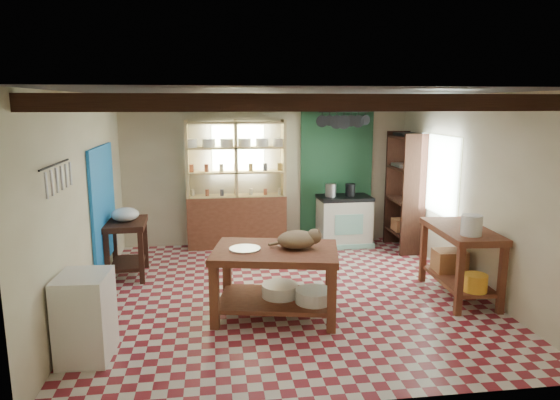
{
  "coord_description": "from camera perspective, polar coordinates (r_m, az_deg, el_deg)",
  "views": [
    {
      "loc": [
        -0.95,
        -6.17,
        2.48
      ],
      "look_at": [
        -0.07,
        0.3,
        1.21
      ],
      "focal_mm": 32.0,
      "sensor_mm": 36.0,
      "label": 1
    }
  ],
  "objects": [
    {
      "name": "floor",
      "position": [
        6.72,
        0.93,
        -10.7
      ],
      "size": [
        5.0,
        5.0,
        0.02
      ],
      "primitive_type": "cube",
      "color": "maroon",
      "rests_on": "ground"
    },
    {
      "name": "ceiling",
      "position": [
        6.24,
        1.01,
        12.15
      ],
      "size": [
        5.0,
        5.0,
        0.02
      ],
      "primitive_type": "cube",
      "color": "#4B4C51",
      "rests_on": "wall_back"
    },
    {
      "name": "wall_back",
      "position": [
        8.8,
        -1.51,
        3.33
      ],
      "size": [
        5.0,
        0.04,
        2.6
      ],
      "primitive_type": "cube",
      "color": "beige",
      "rests_on": "floor"
    },
    {
      "name": "wall_front",
      "position": [
        3.97,
        6.5,
        -6.29
      ],
      "size": [
        5.0,
        0.04,
        2.6
      ],
      "primitive_type": "cube",
      "color": "beige",
      "rests_on": "floor"
    },
    {
      "name": "wall_left",
      "position": [
        6.47,
        -21.49,
        -0.24
      ],
      "size": [
        0.04,
        5.0,
        2.6
      ],
      "primitive_type": "cube",
      "color": "beige",
      "rests_on": "floor"
    },
    {
      "name": "wall_right",
      "position": [
        7.17,
        21.14,
        0.82
      ],
      "size": [
        0.04,
        5.0,
        2.6
      ],
      "primitive_type": "cube",
      "color": "beige",
      "rests_on": "floor"
    },
    {
      "name": "ceiling_beams",
      "position": [
        6.24,
        1.0,
        11.05
      ],
      "size": [
        5.0,
        3.8,
        0.15
      ],
      "primitive_type": "cube",
      "color": "#361C13",
      "rests_on": "ceiling"
    },
    {
      "name": "blue_wall_patch",
      "position": [
        7.36,
        -19.54,
        -0.4
      ],
      "size": [
        0.04,
        1.4,
        1.6
      ],
      "primitive_type": "cube",
      "color": "blue",
      "rests_on": "wall_left"
    },
    {
      "name": "green_wall_patch",
      "position": [
        9.0,
        6.46,
        3.11
      ],
      "size": [
        1.3,
        0.04,
        2.3
      ],
      "primitive_type": "cube",
      "color": "#1E4B2E",
      "rests_on": "wall_back"
    },
    {
      "name": "window_back",
      "position": [
        8.7,
        -4.8,
        5.86
      ],
      "size": [
        0.9,
        0.02,
        0.8
      ],
      "primitive_type": "cube",
      "color": "silver",
      "rests_on": "wall_back"
    },
    {
      "name": "window_right",
      "position": [
        8.02,
        17.65,
        2.79
      ],
      "size": [
        0.02,
        1.3,
        1.2
      ],
      "primitive_type": "cube",
      "color": "silver",
      "rests_on": "wall_right"
    },
    {
      "name": "utensil_rail",
      "position": [
        5.23,
        -24.25,
        2.4
      ],
      "size": [
        0.06,
        0.9,
        0.28
      ],
      "primitive_type": "cube",
      "color": "black",
      "rests_on": "wall_left"
    },
    {
      "name": "pot_rack",
      "position": [
        8.51,
        7.29,
        8.93
      ],
      "size": [
        0.86,
        0.12,
        0.36
      ],
      "primitive_type": "cube",
      "color": "black",
      "rests_on": "ceiling"
    },
    {
      "name": "shelving_unit",
      "position": [
        8.6,
        -5.01,
        1.76
      ],
      "size": [
        1.7,
        0.34,
        2.2
      ],
      "primitive_type": "cube",
      "color": "tan",
      "rests_on": "floor"
    },
    {
      "name": "tall_rack",
      "position": [
        8.73,
        14.08,
        0.94
      ],
      "size": [
        0.4,
        0.86,
        2.0
      ],
      "primitive_type": "cube",
      "color": "#361C13",
      "rests_on": "floor"
    },
    {
      "name": "work_table",
      "position": [
        5.94,
        -0.52,
        -9.39
      ],
      "size": [
        1.6,
        1.23,
        0.81
      ],
      "primitive_type": "cube",
      "rotation": [
        0.0,
        0.0,
        -0.21
      ],
      "color": "brown",
      "rests_on": "floor"
    },
    {
      "name": "stove",
      "position": [
        8.86,
        7.32,
        -2.35
      ],
      "size": [
        0.92,
        0.63,
        0.88
      ],
      "primitive_type": "cube",
      "rotation": [
        0.0,
        0.0,
        0.03
      ],
      "color": "beige",
      "rests_on": "floor"
    },
    {
      "name": "prep_table",
      "position": [
        7.55,
        -17.06,
        -5.35
      ],
      "size": [
        0.59,
        0.84,
        0.82
      ],
      "primitive_type": "cube",
      "rotation": [
        0.0,
        0.0,
        0.04
      ],
      "color": "#361C13",
      "rests_on": "floor"
    },
    {
      "name": "white_cabinet",
      "position": [
        5.35,
        -21.36,
        -12.29
      ],
      "size": [
        0.51,
        0.6,
        0.86
      ],
      "primitive_type": "cube",
      "rotation": [
        0.0,
        0.0,
        -0.06
      ],
      "color": "white",
      "rests_on": "floor"
    },
    {
      "name": "right_counter",
      "position": [
        6.88,
        19.83,
        -6.71
      ],
      "size": [
        0.71,
        1.31,
        0.92
      ],
      "primitive_type": "cube",
      "rotation": [
        0.0,
        0.0,
        -0.05
      ],
      "color": "brown",
      "rests_on": "floor"
    },
    {
      "name": "cat",
      "position": [
        5.81,
        1.97,
        -4.55
      ],
      "size": [
        0.47,
        0.37,
        0.21
      ],
      "primitive_type": "ellipsoid",
      "rotation": [
        0.0,
        0.0,
        -0.03
      ],
      "color": "#947756",
      "rests_on": "work_table"
    },
    {
      "name": "steel_tray",
      "position": [
        5.79,
        -4.04,
        -5.6
      ],
      "size": [
        0.43,
        0.43,
        0.02
      ],
      "primitive_type": "cylinder",
      "rotation": [
        0.0,
        0.0,
        -0.21
      ],
      "color": "#9C9BA3",
      "rests_on": "work_table"
    },
    {
      "name": "basin_large",
      "position": [
        6.02,
        -0.0,
        -10.27
      ],
      "size": [
        0.51,
        0.51,
        0.15
      ],
      "primitive_type": "cylinder",
      "rotation": [
        0.0,
        0.0,
        -0.21
      ],
      "color": "white",
      "rests_on": "work_table"
    },
    {
      "name": "basin_small",
      "position": [
        5.87,
        3.87,
        -10.88
      ],
      "size": [
        0.51,
        0.51,
        0.15
      ],
      "primitive_type": "cylinder",
      "rotation": [
        0.0,
        0.0,
        -0.21
      ],
      "color": "white",
      "rests_on": "work_table"
    },
    {
      "name": "kettle_left",
      "position": [
        8.68,
        5.82,
        1.13
      ],
      "size": [
        0.2,
        0.2,
        0.22
      ],
      "primitive_type": "cylinder",
      "rotation": [
        0.0,
        0.0,
        0.03
      ],
      "color": "#9C9BA3",
      "rests_on": "stove"
    },
    {
      "name": "kettle_right",
      "position": [
        8.78,
        8.03,
        1.16
      ],
      "size": [
        0.18,
        0.18,
        0.21
      ],
      "primitive_type": "cylinder",
      "rotation": [
        0.0,
        0.0,
        0.03
      ],
      "color": "black",
      "rests_on": "stove"
    },
    {
      "name": "enamel_bowl",
      "position": [
        7.43,
        -17.28,
        -1.58
      ],
      "size": [
        0.41,
        0.41,
        0.19
      ],
      "primitive_type": "ellipsoid",
      "rotation": [
        0.0,
        0.0,
        0.04
      ],
      "color": "white",
      "rests_on": "prep_table"
    },
    {
      "name": "white_bucket",
      "position": [
        6.41,
        21.05,
        -2.7
      ],
      "size": [
        0.26,
        0.26,
        0.25
      ],
      "primitive_type": "cylinder",
      "rotation": [
        0.0,
        0.0,
        -0.05
      ],
      "color": "white",
      "rests_on": "right_counter"
    },
    {
      "name": "wicker_basket",
      "position": [
        7.16,
        18.81,
        -6.56
      ],
      "size": [
        0.42,
        0.35,
        0.29
      ],
      "primitive_type": "cube",
      "rotation": [
        0.0,
        0.0,
        -0.05
      ],
      "color": "#A76D43",
      "rests_on": "right_counter"
    },
    {
      "name": "yellow_tub",
      "position": [
        6.53,
        21.41,
        -8.79
      ],
      "size": [
        0.3,
        0.3,
        0.21
      ],
      "primitive_type": "cylinder",
      "rotation": [
        0.0,
        0.0,
        -0.05
      ],
      "color": "#F9AD29",
      "rests_on": "right_counter"
    }
  ]
}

